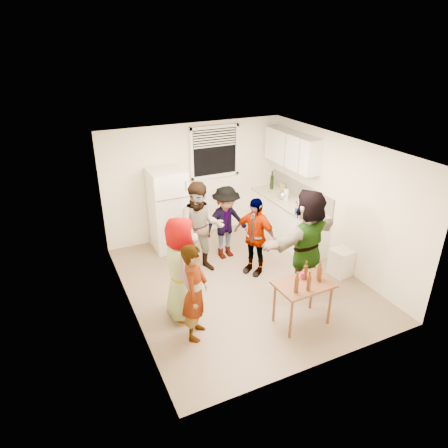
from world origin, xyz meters
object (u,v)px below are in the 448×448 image
serving_table (300,322)px  guest_orange (302,287)px  guest_grey (183,314)px  guest_stripe (197,334)px  guest_black (253,271)px  red_cup (303,279)px  refrigerator (168,210)px  kettle (283,199)px  beer_bottle_counter (302,212)px  blue_cup (297,214)px  guest_back_right (226,256)px  trash_bin (341,263)px  wine_bottle (271,189)px  beer_bottle_table (296,292)px  guest_back_left (202,270)px

serving_table → guest_orange: bearing=52.8°
guest_grey → guest_stripe: bearing=-169.1°
guest_grey → guest_black: 1.78m
red_cup → guest_stripe: red_cup is taller
refrigerator → kettle: 2.47m
kettle → serving_table: size_ratio=0.29×
beer_bottle_counter → guest_stripe: 3.36m
blue_cup → guest_stripe: 3.20m
guest_stripe → guest_back_right: (1.42, 1.96, 0.00)m
trash_bin → guest_black: (-1.43, 0.78, -0.25)m
guest_back_right → guest_black: guest_back_right is taller
wine_bottle → beer_bottle_counter: 1.42m
trash_bin → guest_black: size_ratio=0.34×
guest_stripe → red_cup: bearing=-65.6°
red_cup → guest_orange: 1.13m
beer_bottle_table → guest_grey: bearing=140.5°
trash_bin → guest_grey: 3.10m
refrigerator → guest_back_left: refrigerator is taller
kettle → beer_bottle_table: bearing=-136.3°
serving_table → guest_grey: size_ratio=0.50×
guest_grey → guest_back_left: (0.78, 1.13, 0.00)m
beer_bottle_counter → red_cup: size_ratio=2.14×
guest_back_left → guest_back_right: 0.71m
beer_bottle_table → guest_orange: (0.84, 0.93, -0.73)m
serving_table → guest_grey: bearing=148.6°
wine_bottle → guest_grey: bearing=-142.2°
guest_orange → red_cup: bearing=37.4°
beer_bottle_counter → refrigerator: bearing=150.0°
guest_back_right → guest_black: (0.23, -0.76, 0.00)m
guest_back_right → guest_black: bearing=-79.3°
blue_cup → guest_back_left: blue_cup is taller
refrigerator → beer_bottle_counter: refrigerator is taller
guest_black → guest_orange: guest_orange is taller
refrigerator → guest_black: 2.16m
beer_bottle_table → guest_grey: beer_bottle_table is taller
wine_bottle → guest_orange: wine_bottle is taller
serving_table → guest_stripe: bearing=164.9°
red_cup → guest_black: red_cup is taller
guest_back_left → refrigerator: bearing=122.4°
guest_stripe → guest_orange: bearing=-45.4°
refrigerator → guest_back_left: (0.24, -1.17, -0.85)m
kettle → guest_back_left: kettle is taller
serving_table → guest_orange: 0.99m
serving_table → red_cup: 0.74m
trash_bin → beer_bottle_table: size_ratio=2.05×
blue_cup → guest_stripe: (-2.72, -1.44, -0.90)m
beer_bottle_table → serving_table: bearing=30.1°
kettle → guest_grey: kettle is taller
blue_cup → guest_back_right: size_ratio=0.09×
trash_bin → guest_back_right: trash_bin is taller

